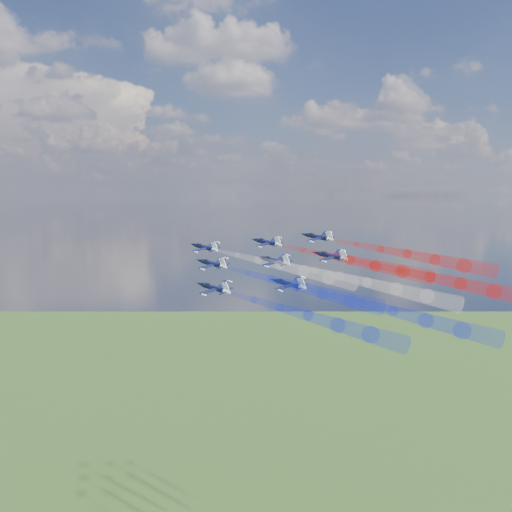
{
  "coord_description": "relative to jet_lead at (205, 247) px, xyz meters",
  "views": [
    {
      "loc": [
        -26.0,
        -179.66,
        189.5
      ],
      "look_at": [
        9.3,
        -12.89,
        172.67
      ],
      "focal_mm": 42.58,
      "sensor_mm": 36.0,
      "label": 1
    }
  ],
  "objects": [
    {
      "name": "trail_center_third",
      "position": [
        34.38,
        -43.8,
        -5.67
      ],
      "size": [
        32.54,
        41.14,
        10.41
      ],
      "primitive_type": null,
      "rotation": [
        0.12,
        -0.26,
        0.62
      ],
      "color": "white"
    },
    {
      "name": "trail_lead",
      "position": [
        17.64,
        -23.21,
        -3.34
      ],
      "size": [
        32.54,
        41.14,
        10.41
      ],
      "primitive_type": null,
      "rotation": [
        0.12,
        -0.26,
        0.62
      ],
      "color": "white"
    },
    {
      "name": "trail_outer_left",
      "position": [
        15.92,
        -55.47,
        -10.95
      ],
      "size": [
        32.54,
        41.14,
        10.41
      ],
      "primitive_type": null,
      "rotation": [
        0.12,
        -0.26,
        0.62
      ],
      "color": "#1B2FE9"
    },
    {
      "name": "trail_rear_left",
      "position": [
        34.34,
        -59.13,
        -9.92
      ],
      "size": [
        32.54,
        41.14,
        10.41
      ],
      "primitive_type": null,
      "rotation": [
        0.12,
        -0.26,
        0.62
      ],
      "color": "#1B2FE9"
    },
    {
      "name": "trail_outer_right",
      "position": [
        50.72,
        -31.85,
        -0.08
      ],
      "size": [
        32.54,
        41.14,
        10.41
      ],
      "primitive_type": null,
      "rotation": [
        0.12,
        -0.26,
        0.62
      ],
      "color": "red"
    },
    {
      "name": "trail_rear_right",
      "position": [
        49.87,
        -46.22,
        -4.39
      ],
      "size": [
        32.54,
        41.14,
        10.41
      ],
      "primitive_type": null,
      "rotation": [
        0.12,
        -0.26,
        0.62
      ],
      "color": "red"
    },
    {
      "name": "jet_inner_left",
      "position": [
        0.05,
        -16.05,
        -3.25
      ],
      "size": [
        15.54,
        15.99,
        7.04
      ],
      "primitive_type": null,
      "rotation": [
        0.12,
        -0.26,
        0.62
      ],
      "color": "black"
    },
    {
      "name": "jet_rear_left",
      "position": [
        16.7,
        -35.93,
        -6.58
      ],
      "size": [
        15.54,
        15.99,
        7.04
      ],
      "primitive_type": null,
      "rotation": [
        0.12,
        -0.26,
        0.62
      ],
      "color": "black"
    },
    {
      "name": "trail_inner_right",
      "position": [
        36.13,
        -27.33,
        -1.78
      ],
      "size": [
        32.54,
        41.14,
        10.41
      ],
      "primitive_type": null,
      "rotation": [
        0.12,
        -0.26,
        0.62
      ],
      "color": "red"
    },
    {
      "name": "trail_inner_left",
      "position": [
        17.69,
        -39.26,
        -6.59
      ],
      "size": [
        32.54,
        41.14,
        10.41
      ],
      "primitive_type": null,
      "rotation": [
        0.12,
        -0.26,
        0.62
      ],
      "color": "#1B2FE9"
    },
    {
      "name": "jet_inner_right",
      "position": [
        18.49,
        -4.13,
        1.56
      ],
      "size": [
        15.54,
        15.99,
        7.04
      ],
      "primitive_type": null,
      "rotation": [
        0.12,
        -0.26,
        0.62
      ],
      "color": "black"
    },
    {
      "name": "jet_rear_right",
      "position": [
        32.23,
        -23.02,
        -1.05
      ],
      "size": [
        15.54,
        15.99,
        7.04
      ],
      "primitive_type": null,
      "rotation": [
        0.12,
        -0.26,
        0.62
      ],
      "color": "black"
    },
    {
      "name": "jet_outer_right",
      "position": [
        33.08,
        -8.64,
        3.25
      ],
      "size": [
        15.54,
        15.99,
        7.04
      ],
      "primitive_type": null,
      "rotation": [
        0.12,
        -0.26,
        0.62
      ],
      "color": "black"
    },
    {
      "name": "jet_center_third",
      "position": [
        16.74,
        -20.59,
        -2.34
      ],
      "size": [
        15.54,
        15.99,
        7.04
      ],
      "primitive_type": null,
      "rotation": [
        0.12,
        -0.26,
        0.62
      ],
      "color": "black"
    },
    {
      "name": "jet_lead",
      "position": [
        0.0,
        0.0,
        0.0
      ],
      "size": [
        15.54,
        15.99,
        7.04
      ],
      "primitive_type": null,
      "rotation": [
        0.12,
        -0.26,
        0.62
      ],
      "color": "black"
    },
    {
      "name": "jet_outer_left",
      "position": [
        -1.72,
        -32.26,
        -7.61
      ],
      "size": [
        15.54,
        15.99,
        7.04
      ],
      "primitive_type": null,
      "rotation": [
        0.12,
        -0.26,
        0.62
      ],
      "color": "black"
    }
  ]
}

